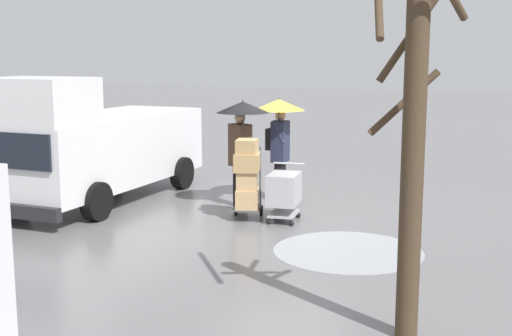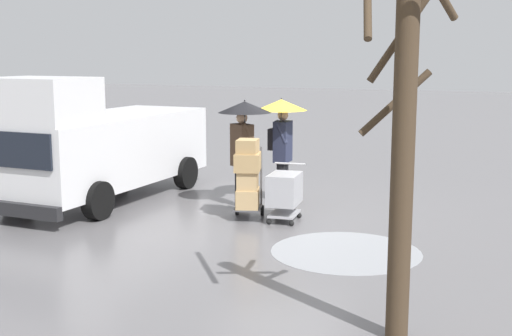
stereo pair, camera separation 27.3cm
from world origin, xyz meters
The scene contains 8 objects.
ground_plane centered at (0.00, 0.00, 0.00)m, with size 90.00×90.00×0.00m, color slate.
slush_patch_near_cluster centered at (-1.96, 2.32, 0.00)m, with size 2.33×2.33×0.01m, color #999BA0.
cargo_van_parked_right centered at (3.77, 0.79, 1.18)m, with size 2.24×5.36×2.60m.
shopping_cart_vendor centered at (-0.39, 0.90, 0.57)m, with size 0.65×0.88×1.02m.
hand_dolly_boxes centered at (0.29, 1.02, 0.81)m, with size 0.69×0.82×1.49m.
pedestrian_pink_side centered at (0.29, -0.68, 1.57)m, with size 1.04×1.04×2.15m.
pedestrian_black_side centered at (0.77, 0.15, 1.58)m, with size 1.04×1.04×2.15m.
bare_tree_near centered at (-3.33, 5.21, 2.08)m, with size 1.03×1.08×4.11m.
Camera 2 is at (-4.69, 12.11, 3.02)m, focal length 47.37 mm.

